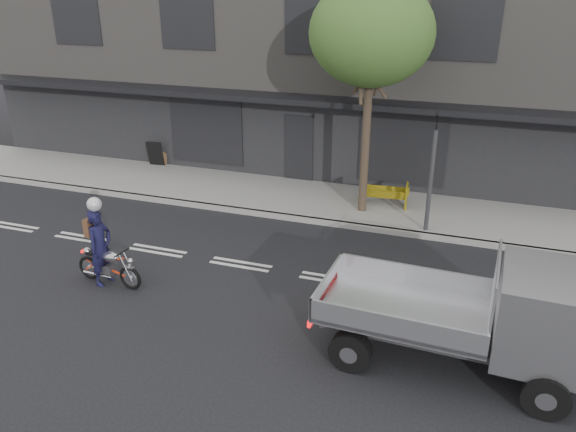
# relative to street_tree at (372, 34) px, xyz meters

# --- Properties ---
(ground) EXTENTS (80.00, 80.00, 0.00)m
(ground) POSITION_rel_street_tree_xyz_m (-2.20, -4.20, -5.28)
(ground) COLOR black
(ground) RESTS_ON ground
(sidewalk) EXTENTS (32.00, 3.20, 0.15)m
(sidewalk) POSITION_rel_street_tree_xyz_m (-2.20, 0.50, -5.20)
(sidewalk) COLOR gray
(sidewalk) RESTS_ON ground
(kerb) EXTENTS (32.00, 0.20, 0.15)m
(kerb) POSITION_rel_street_tree_xyz_m (-2.20, -1.10, -5.20)
(kerb) COLOR gray
(kerb) RESTS_ON ground
(building_main) EXTENTS (26.00, 10.00, 8.00)m
(building_main) POSITION_rel_street_tree_xyz_m (-2.20, 7.10, -1.28)
(building_main) COLOR slate
(building_main) RESTS_ON ground
(street_tree) EXTENTS (3.40, 3.40, 6.74)m
(street_tree) POSITION_rel_street_tree_xyz_m (0.00, 0.00, 0.00)
(street_tree) COLOR #382B21
(street_tree) RESTS_ON ground
(traffic_light_pole) EXTENTS (0.12, 0.12, 3.50)m
(traffic_light_pole) POSITION_rel_street_tree_xyz_m (2.00, -0.85, -3.63)
(traffic_light_pole) COLOR #2D2D30
(traffic_light_pole) RESTS_ON ground
(motorcycle) EXTENTS (1.81, 0.53, 0.93)m
(motorcycle) POSITION_rel_street_tree_xyz_m (-4.73, -6.07, -4.80)
(motorcycle) COLOR black
(motorcycle) RESTS_ON ground
(rider) EXTENTS (0.50, 0.71, 1.85)m
(rider) POSITION_rel_street_tree_xyz_m (-4.89, -6.07, -4.35)
(rider) COLOR black
(rider) RESTS_ON ground
(flatbed_ute) EXTENTS (4.95, 2.21, 2.26)m
(flatbed_ute) POSITION_rel_street_tree_xyz_m (4.15, -6.56, -3.99)
(flatbed_ute) COLOR black
(flatbed_ute) RESTS_ON ground
(construction_barrier) EXTENTS (1.49, 0.70, 0.81)m
(construction_barrier) POSITION_rel_street_tree_xyz_m (0.56, 0.39, -4.72)
(construction_barrier) COLOR yellow
(construction_barrier) RESTS_ON sidewalk
(sandwich_board) EXTENTS (0.62, 0.44, 0.93)m
(sandwich_board) POSITION_rel_street_tree_xyz_m (-8.25, 1.80, -4.66)
(sandwich_board) COLOR black
(sandwich_board) RESTS_ON sidewalk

